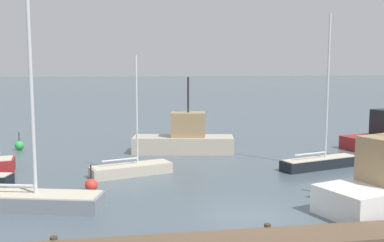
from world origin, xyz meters
TOP-DOWN VIEW (x-y plane):
  - ground_plane at (0.00, 0.00)m, footprint 600.00×600.00m
  - dock_pier at (0.00, -3.20)m, footprint 18.07×1.86m
  - sailboat_0 at (-4.44, 7.80)m, footprint 4.70×2.62m
  - sailboat_3 at (6.67, 7.65)m, footprint 5.22×2.55m
  - sailboat_5 at (-9.11, 2.57)m, footprint 6.89×3.19m
  - fishing_boat_1 at (-0.54, 13.91)m, footprint 7.30×3.46m
  - channel_buoy_0 at (-6.46, 4.78)m, footprint 0.63×0.63m
  - channel_buoy_1 at (-12.28, 16.79)m, footprint 0.66×0.66m

SIDE VIEW (x-z plane):
  - ground_plane at x=0.00m, z-range 0.00..0.00m
  - dock_pier at x=0.00m, z-range -0.04..0.47m
  - channel_buoy_0 at x=-6.46m, z-range -0.33..0.97m
  - channel_buoy_1 at x=-12.28m, z-range -0.31..0.98m
  - sailboat_0 at x=-4.44m, z-range -2.93..3.69m
  - sailboat_3 at x=6.67m, z-range -4.06..5.00m
  - sailboat_5 at x=-9.11m, z-range -5.08..6.17m
  - fishing_boat_1 at x=-0.54m, z-range -1.68..3.62m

